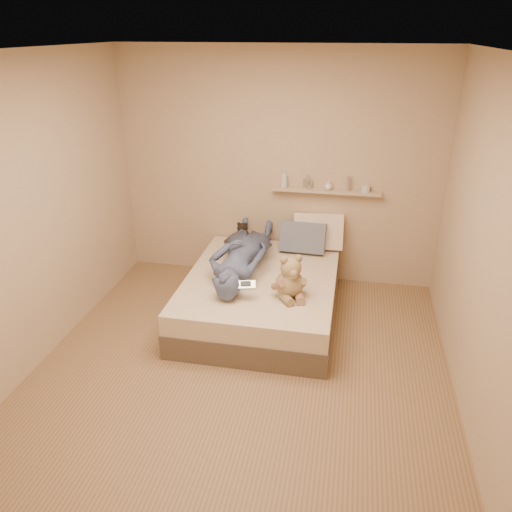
% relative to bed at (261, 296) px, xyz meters
% --- Properties ---
extents(room, '(3.80, 3.80, 3.80)m').
position_rel_bed_xyz_m(room, '(0.00, -0.93, 1.08)').
color(room, olive).
rests_on(room, ground).
extents(bed, '(1.50, 1.90, 0.45)m').
position_rel_bed_xyz_m(bed, '(0.00, 0.00, 0.00)').
color(bed, brown).
rests_on(bed, floor).
extents(game_console, '(0.19, 0.12, 0.06)m').
position_rel_bed_xyz_m(game_console, '(-0.05, -0.50, 0.38)').
color(game_console, silver).
rests_on(game_console, bed).
extents(teddy_bear, '(0.34, 0.35, 0.43)m').
position_rel_bed_xyz_m(teddy_bear, '(0.34, -0.37, 0.40)').
color(teddy_bear, '#A08657').
rests_on(teddy_bear, bed).
extents(dark_plush, '(0.18, 0.18, 0.27)m').
position_rel_bed_xyz_m(dark_plush, '(-0.37, 0.76, 0.34)').
color(dark_plush, black).
rests_on(dark_plush, bed).
extents(pillow_cream, '(0.57, 0.33, 0.43)m').
position_rel_bed_xyz_m(pillow_cream, '(0.49, 0.83, 0.43)').
color(pillow_cream, '#F5E0C2').
rests_on(pillow_cream, bed).
extents(pillow_grey, '(0.51, 0.27, 0.37)m').
position_rel_bed_xyz_m(pillow_grey, '(0.34, 0.69, 0.40)').
color(pillow_grey, slate).
rests_on(pillow_grey, bed).
extents(person, '(0.57, 1.53, 0.36)m').
position_rel_bed_xyz_m(person, '(-0.23, 0.12, 0.41)').
color(person, '#4C5C78').
rests_on(person, bed).
extents(wall_shelf, '(1.20, 0.12, 0.03)m').
position_rel_bed_xyz_m(wall_shelf, '(0.55, 0.91, 0.88)').
color(wall_shelf, tan).
rests_on(wall_shelf, wall_back).
extents(shelf_bottles, '(0.99, 0.11, 0.20)m').
position_rel_bed_xyz_m(shelf_bottles, '(0.45, 0.91, 0.96)').
color(shelf_bottles, silver).
rests_on(shelf_bottles, wall_shelf).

